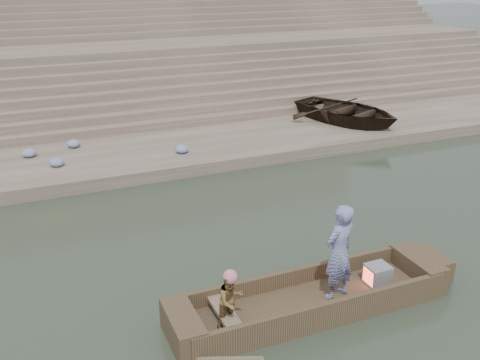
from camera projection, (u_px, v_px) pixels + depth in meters
ground at (373, 250)px, 12.66m from camera, size 120.00×120.00×0.00m
lower_landing at (241, 143)px, 19.41m from camera, size 32.00×4.00×0.40m
mid_landing at (179, 72)px, 25.37m from camera, size 32.00×3.00×2.80m
upper_landing at (142, 29)px, 30.90m from camera, size 32.00×3.00×5.20m
ghat_steps at (168, 58)px, 26.66m from camera, size 32.00×11.00×5.20m
main_rowboat at (310, 305)px, 10.48m from camera, size 5.00×1.30×0.22m
rowboat_trim at (320, 294)px, 10.47m from camera, size 6.04×2.63×1.76m
standing_man at (339, 252)px, 10.20m from camera, size 0.81×0.65×1.94m
rowing_man at (230, 301)px, 9.49m from camera, size 0.61×0.53×1.09m
television at (377, 275)px, 10.90m from camera, size 0.46×0.42×0.40m
beached_rowboat at (347, 111)px, 21.02m from camera, size 4.51×5.20×0.90m
cloth_bundles at (86, 152)px, 17.53m from camera, size 5.09×2.40×0.26m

